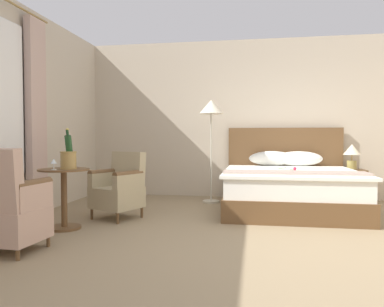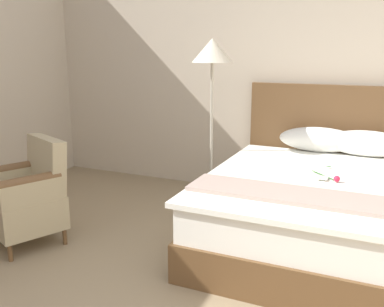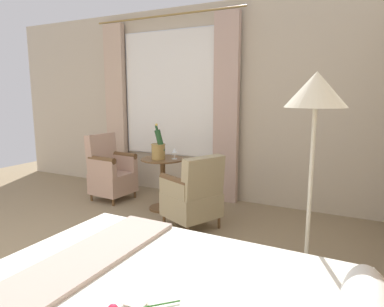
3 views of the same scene
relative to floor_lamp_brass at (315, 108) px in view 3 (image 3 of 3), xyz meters
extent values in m
cube|color=beige|center=(-2.38, -2.48, -0.05)|extent=(0.12, 6.39, 2.83)
cube|color=white|center=(-2.30, -2.48, 0.09)|extent=(0.02, 1.62, 1.91)
cube|color=white|center=(-2.27, -2.48, 0.09)|extent=(0.02, 1.54, 1.88)
cube|color=#C1A294|center=(-2.22, -1.49, -0.13)|extent=(0.10, 0.36, 2.67)
cube|color=#C7AA93|center=(-2.22, -3.47, -0.13)|extent=(0.10, 0.36, 2.67)
cylinder|color=olive|center=(-2.20, -2.48, 1.23)|extent=(0.03, 2.52, 0.03)
cube|color=tan|center=(1.23, -1.09, -0.86)|extent=(1.86, 0.38, 0.03)
cylinder|color=#2D6628|center=(1.18, -0.51, -0.86)|extent=(0.22, 0.22, 0.01)
cube|color=white|center=(1.17, -0.58, -0.86)|extent=(0.08, 0.11, 0.00)
cylinder|color=#BBB49F|center=(0.00, 0.00, -0.72)|extent=(0.03, 0.03, 1.44)
cone|color=#EFE5C6|center=(0.00, 0.00, 0.12)|extent=(0.40, 0.40, 0.23)
cylinder|color=brown|center=(-1.49, -2.11, -1.45)|extent=(0.38, 0.38, 0.03)
cylinder|color=brown|center=(-1.49, -2.11, -1.12)|extent=(0.07, 0.07, 0.69)
cylinder|color=brown|center=(-1.49, -2.11, -0.77)|extent=(0.58, 0.58, 0.02)
cylinder|color=#A08044|center=(-1.42, -2.12, -0.66)|extent=(0.18, 0.18, 0.20)
torus|color=#A08044|center=(-1.42, -2.12, -0.56)|extent=(0.19, 0.19, 0.02)
cylinder|color=white|center=(-1.42, -2.12, -0.58)|extent=(0.16, 0.16, 0.03)
cylinder|color=#1E4723|center=(-1.42, -2.10, -0.51)|extent=(0.09, 0.14, 0.30)
cylinder|color=#193D1E|center=(-1.42, -2.15, -0.34)|extent=(0.03, 0.05, 0.08)
sphere|color=gold|center=(-1.42, -2.15, -0.31)|extent=(0.04, 0.04, 0.04)
cylinder|color=white|center=(-1.53, -1.94, -0.76)|extent=(0.07, 0.07, 0.01)
cylinder|color=white|center=(-1.53, -1.94, -0.72)|extent=(0.01, 0.01, 0.08)
cone|color=white|center=(-1.53, -1.94, -0.65)|extent=(0.08, 0.08, 0.06)
cylinder|color=white|center=(-1.54, -2.23, -0.76)|extent=(0.06, 0.06, 0.01)
cylinder|color=white|center=(-1.54, -2.23, -0.72)|extent=(0.01, 0.01, 0.06)
cone|color=white|center=(-1.54, -2.23, -0.66)|extent=(0.07, 0.07, 0.06)
cylinder|color=brown|center=(-1.40, -1.57, -1.40)|extent=(0.04, 0.04, 0.14)
cylinder|color=brown|center=(-0.96, -1.76, -1.40)|extent=(0.04, 0.04, 0.14)
cylinder|color=brown|center=(-1.21, -1.16, -1.40)|extent=(0.04, 0.04, 0.14)
cylinder|color=brown|center=(-0.78, -1.35, -1.40)|extent=(0.04, 0.04, 0.14)
cube|color=tan|center=(-1.09, -1.46, -1.19)|extent=(0.72, 0.71, 0.28)
cube|color=tan|center=(-1.00, -1.27, -0.82)|extent=(0.54, 0.36, 0.47)
cube|color=tan|center=(-1.30, -1.38, -0.96)|extent=(0.28, 0.48, 0.18)
cylinder|color=brown|center=(-1.30, -1.38, -0.87)|extent=(0.28, 0.48, 0.09)
cube|color=tan|center=(-0.89, -1.57, -0.96)|extent=(0.28, 0.48, 0.18)
cylinder|color=brown|center=(-0.89, -1.57, -0.87)|extent=(0.28, 0.48, 0.09)
cylinder|color=brown|center=(-1.29, -2.81, -1.42)|extent=(0.04, 0.04, 0.10)
cylinder|color=brown|center=(-1.75, -2.77, -1.42)|extent=(0.04, 0.04, 0.10)
cylinder|color=brown|center=(-1.32, -3.24, -1.42)|extent=(0.04, 0.04, 0.10)
cylinder|color=brown|center=(-1.78, -3.21, -1.42)|extent=(0.04, 0.04, 0.10)
cube|color=tan|center=(-1.53, -3.01, -1.21)|extent=(0.58, 0.55, 0.30)
cube|color=tan|center=(-1.55, -3.22, -0.78)|extent=(0.53, 0.20, 0.58)
cube|color=tan|center=(-1.31, -3.00, -0.95)|extent=(0.12, 0.48, 0.24)
cylinder|color=brown|center=(-1.31, -3.00, -0.83)|extent=(0.12, 0.48, 0.09)
cube|color=tan|center=(-1.75, -2.97, -0.95)|extent=(0.12, 0.48, 0.24)
cylinder|color=brown|center=(-1.75, -2.97, -0.83)|extent=(0.12, 0.48, 0.09)
camera|label=1|loc=(0.71, -6.16, -0.41)|focal=35.00mm
camera|label=2|loc=(1.55, -3.94, 0.13)|focal=40.00mm
camera|label=3|loc=(2.33, 0.31, 0.09)|focal=32.00mm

